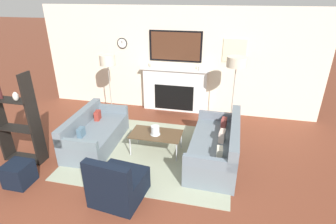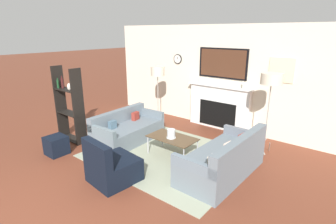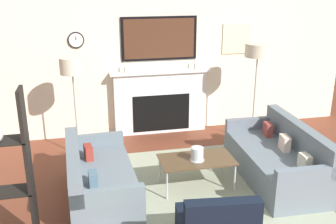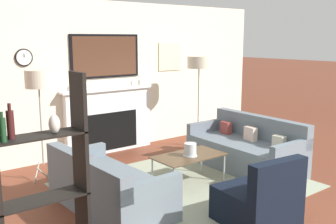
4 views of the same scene
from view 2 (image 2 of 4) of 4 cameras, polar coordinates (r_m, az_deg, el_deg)
fireplace_wall at (r=7.07m, az=11.67°, el=6.16°), size 7.29×0.28×2.70m
area_rug at (r=5.64m, az=0.20°, el=-9.36°), size 3.14×2.58×0.01m
couch_left at (r=6.33m, az=-8.82°, el=-3.97°), size 0.90×1.75×0.72m
couch_right at (r=4.91m, az=12.06°, el=-10.30°), size 0.91×1.89×0.81m
armchair at (r=4.73m, az=-12.16°, el=-11.73°), size 0.81×0.83×0.82m
coffee_table at (r=5.45m, az=0.93°, el=-5.81°), size 1.01×0.57×0.42m
hurricane_candle at (r=5.39m, az=0.68°, el=-4.83°), size 0.20×0.20×0.18m
floor_lamp_left at (r=7.18m, az=-2.26°, el=8.68°), size 0.37×0.37×1.63m
floor_lamp_right at (r=5.69m, az=21.64°, el=6.49°), size 0.43×0.43×1.73m
shelf_unit at (r=6.53m, az=-20.71°, el=1.30°), size 0.79×0.28×1.76m
ottoman at (r=6.10m, az=-23.14°, el=-6.69°), size 0.40×0.40×0.40m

